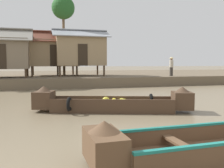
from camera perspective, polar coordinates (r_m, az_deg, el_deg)
ground_plane at (r=13.57m, az=-3.06°, el=-3.08°), size 300.00×300.00×0.00m
riverbank_strip at (r=28.16m, az=-9.94°, el=1.68°), size 160.00×20.00×0.77m
banana_boat at (r=9.53m, az=0.01°, el=-4.35°), size 5.97×2.70×0.97m
viewer_boat at (r=5.58m, az=23.75°, el=-11.91°), size 5.49×1.39×0.87m
stilt_house_mid_left at (r=21.05m, az=-23.74°, el=6.55°), size 4.46×3.63×3.81m
stilt_house_mid_right at (r=22.89m, az=-13.24°, el=7.05°), size 4.81×3.52×3.97m
stilt_house_right at (r=22.25m, az=-7.38°, el=7.66°), size 4.84×3.47×4.06m
palm_tree_mid at (r=24.47m, az=-11.15°, el=16.59°), size 2.12×2.12×7.32m
vendor_person at (r=22.08m, az=13.50°, el=4.21°), size 0.44×0.44×1.66m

